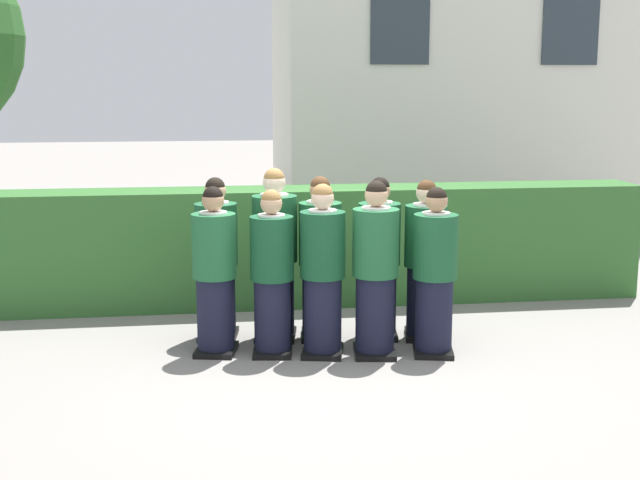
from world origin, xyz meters
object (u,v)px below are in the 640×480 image
(student_front_row_0, at_px, (215,275))
(student_rear_row_2, at_px, (320,262))
(student_rear_row_4, at_px, (425,264))
(student_front_row_1, at_px, (272,277))
(student_rear_row_3, at_px, (379,262))
(student_rear_row_1, at_px, (275,258))
(student_rear_row_0, at_px, (217,262))
(student_front_row_4, at_px, (435,276))
(student_front_row_3, at_px, (375,273))
(student_front_row_2, at_px, (323,274))

(student_front_row_0, height_order, student_rear_row_2, student_rear_row_2)
(student_rear_row_2, distance_m, student_rear_row_4, 1.05)
(student_front_row_1, bearing_deg, student_rear_row_3, 20.46)
(student_rear_row_2, bearing_deg, student_rear_row_1, 171.84)
(student_rear_row_3, bearing_deg, student_rear_row_2, 176.88)
(student_rear_row_3, bearing_deg, student_rear_row_0, 173.29)
(student_front_row_1, xyz_separation_m, student_rear_row_2, (0.52, 0.45, 0.03))
(student_front_row_4, bearing_deg, student_rear_row_2, 146.57)
(student_rear_row_2, bearing_deg, student_rear_row_4, -7.65)
(student_front_row_1, relative_size, student_front_row_3, 0.95)
(student_front_row_1, relative_size, student_front_row_2, 0.97)
(student_front_row_0, xyz_separation_m, student_rear_row_4, (2.09, 0.21, 0.00))
(student_front_row_2, bearing_deg, student_front_row_1, 169.81)
(student_rear_row_1, height_order, student_rear_row_4, student_rear_row_1)
(student_rear_row_3, bearing_deg, student_front_row_4, -57.07)
(student_front_row_1, height_order, student_rear_row_3, student_rear_row_3)
(student_front_row_3, distance_m, student_rear_row_2, 0.75)
(student_front_row_3, relative_size, student_rear_row_1, 0.96)
(student_front_row_0, distance_m, student_rear_row_2, 1.11)
(student_front_row_4, relative_size, student_rear_row_2, 0.97)
(student_front_row_1, distance_m, student_rear_row_0, 0.79)
(student_front_row_2, height_order, student_front_row_3, student_front_row_3)
(student_rear_row_2, xyz_separation_m, student_rear_row_3, (0.59, -0.03, -0.01))
(student_front_row_4, bearing_deg, student_rear_row_4, 85.30)
(student_rear_row_1, height_order, student_rear_row_2, student_rear_row_1)
(student_front_row_2, bearing_deg, student_rear_row_4, 19.75)
(student_front_row_0, height_order, student_rear_row_3, student_rear_row_3)
(student_front_row_3, relative_size, student_rear_row_4, 1.03)
(student_rear_row_0, xyz_separation_m, student_rear_row_1, (0.57, -0.09, 0.05))
(student_front_row_3, bearing_deg, student_rear_row_1, 142.55)
(student_rear_row_4, bearing_deg, student_rear_row_2, 172.35)
(student_rear_row_1, bearing_deg, student_rear_row_4, -7.80)
(student_rear_row_0, bearing_deg, student_front_row_1, -50.25)
(student_front_row_3, bearing_deg, student_rear_row_4, 38.11)
(student_front_row_4, height_order, student_rear_row_4, student_rear_row_4)
(student_front_row_2, bearing_deg, student_rear_row_2, 84.43)
(student_front_row_3, bearing_deg, student_front_row_0, 169.89)
(student_front_row_4, distance_m, student_rear_row_0, 2.17)
(student_front_row_4, distance_m, student_rear_row_1, 1.61)
(student_rear_row_0, bearing_deg, student_front_row_4, -21.99)
(student_front_row_0, height_order, student_front_row_3, student_front_row_3)
(student_front_row_3, bearing_deg, student_rear_row_0, 152.16)
(student_rear_row_0, bearing_deg, student_front_row_2, -35.35)
(student_front_row_1, distance_m, student_front_row_4, 1.53)
(student_front_row_2, bearing_deg, student_rear_row_0, 144.65)
(student_front_row_3, distance_m, student_rear_row_0, 1.65)
(student_front_row_0, xyz_separation_m, student_rear_row_0, (0.03, 0.50, 0.01))
(student_front_row_4, bearing_deg, student_rear_row_0, 158.01)
(student_rear_row_1, bearing_deg, student_rear_row_2, -8.16)
(student_rear_row_1, relative_size, student_rear_row_2, 1.05)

